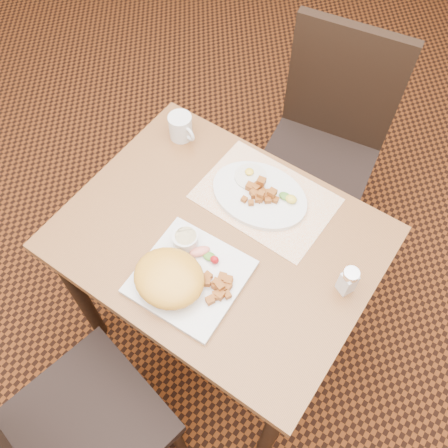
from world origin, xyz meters
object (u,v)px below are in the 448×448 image
salt_shaker (348,281)px  coffee_mug (181,127)px  plate_square (190,277)px  plate_oval (259,195)px  table (220,254)px  chair_far (325,139)px  chair_near (51,443)px

salt_shaker → coffee_mug: salt_shaker is taller
plate_square → plate_oval: plate_oval is taller
table → chair_far: bearing=88.9°
table → chair_far: 0.70m
chair_far → plate_oval: (0.01, -0.51, 0.22)m
salt_shaker → coffee_mug: 0.73m
chair_far → plate_square: chair_far is taller
plate_square → plate_oval: bearing=88.5°
chair_far → salt_shaker: bearing=110.7°
plate_square → plate_oval: size_ratio=0.92×
table → chair_near: bearing=-95.9°
table → coffee_mug: size_ratio=8.31×
table → plate_square: bearing=-85.6°
chair_far → coffee_mug: (-0.34, -0.45, 0.25)m
plate_square → salt_shaker: salt_shaker is taller
chair_near → salt_shaker: 0.92m
table → chair_far: size_ratio=0.93×
chair_far → salt_shaker: chair_far is taller
table → chair_far: (0.01, 0.69, -0.10)m
chair_far → coffee_mug: bearing=43.5°
chair_near → coffee_mug: 1.01m
table → salt_shaker: 0.42m
chair_near → plate_square: bearing=92.6°
salt_shaker → chair_near: bearing=-120.8°
plate_square → plate_oval: 0.34m
plate_square → coffee_mug: coffee_mug is taller
plate_oval → coffee_mug: size_ratio=2.81×
plate_oval → chair_near: bearing=-96.0°
table → coffee_mug: (-0.32, 0.25, 0.15)m
table → plate_oval: (0.02, 0.18, 0.12)m
salt_shaker → coffee_mug: bearing=165.2°
plate_oval → salt_shaker: bearing=-19.3°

